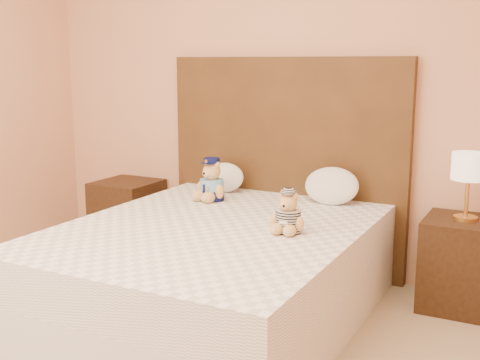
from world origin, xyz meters
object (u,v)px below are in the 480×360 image
teddy_prisoner (288,212)px  bed (215,271)px  nightstand_left (128,216)px  pillow_right (332,184)px  lamp (469,170)px  pillow_left (224,176)px  nightstand_right (462,264)px  teddy_police (212,179)px

teddy_prisoner → bed: bearing=-171.9°
nightstand_left → pillow_right: bearing=1.0°
bed → nightstand_left: (-1.25, 0.80, -0.00)m
nightstand_left → lamp: 2.56m
bed → pillow_right: pillow_right is taller
pillow_left → pillow_right: 0.81m
pillow_left → lamp: bearing=-1.0°
nightstand_right → pillow_left: 1.69m
lamp → teddy_prisoner: size_ratio=1.73×
nightstand_left → pillow_left: bearing=2.0°
teddy_police → pillow_left: size_ratio=0.90×
teddy_police → bed: bearing=-44.3°
pillow_right → teddy_prisoner: bearing=-88.6°
nightstand_right → pillow_right: size_ratio=1.50×
lamp → pillow_right: 0.86m
teddy_prisoner → nightstand_right: bearing=41.9°
nightstand_left → teddy_prisoner: size_ratio=2.38×
nightstand_left → lamp: (2.50, 0.00, 0.57)m
nightstand_right → teddy_prisoner: teddy_prisoner is taller
bed → pillow_left: bearing=115.7°
nightstand_left → pillow_right: pillow_right is taller
bed → nightstand_left: bearing=147.4°
bed → pillow_left: size_ratio=6.35×
pillow_right → nightstand_left: bearing=-179.0°
teddy_police → nightstand_left: bearing=179.2°
nightstand_left → teddy_prisoner: (1.68, -0.74, 0.39)m
bed → teddy_prisoner: 0.58m
nightstand_left → teddy_prisoner: bearing=-23.8°
bed → nightstand_right: same height
teddy_police → pillow_left: teddy_police is taller
teddy_prisoner → pillow_right: size_ratio=0.63×
pillow_left → nightstand_left: bearing=-178.0°
bed → nightstand_right: (1.25, 0.80, -0.00)m
teddy_police → pillow_left: bearing=117.7°
lamp → pillow_left: 1.66m
nightstand_left → nightstand_right: 2.50m
teddy_prisoner → teddy_police: bearing=147.3°
nightstand_left → teddy_police: teddy_police is taller
teddy_police → pillow_right: bearing=35.1°
nightstand_right → pillow_right: (-0.84, 0.03, 0.40)m
lamp → pillow_left: size_ratio=1.27×
teddy_prisoner → nightstand_left: bearing=156.2°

